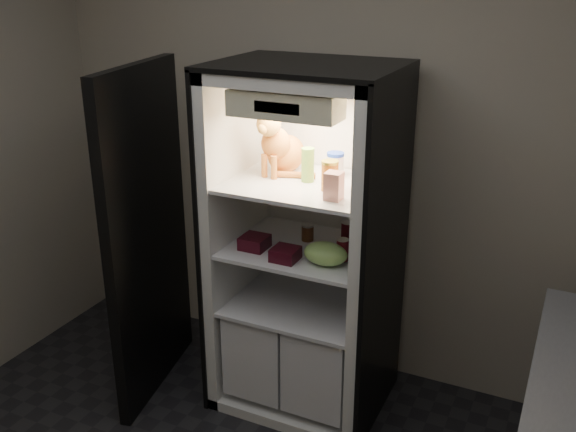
# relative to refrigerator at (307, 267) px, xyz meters

# --- Properties ---
(room_shell) EXTENTS (3.60, 3.60, 3.60)m
(room_shell) POSITION_rel_refrigerator_xyz_m (0.00, -1.38, 0.83)
(room_shell) COLOR white
(room_shell) RESTS_ON floor
(refrigerator) EXTENTS (0.90, 0.72, 1.88)m
(refrigerator) POSITION_rel_refrigerator_xyz_m (0.00, 0.00, 0.00)
(refrigerator) COLOR white
(refrigerator) RESTS_ON floor
(fridge_door) EXTENTS (0.23, 0.87, 1.85)m
(fridge_door) POSITION_rel_refrigerator_xyz_m (-0.84, -0.28, 0.12)
(fridge_door) COLOR black
(fridge_door) RESTS_ON floor
(tabby_cat) EXTENTS (0.31, 0.36, 0.37)m
(tabby_cat) POSITION_rel_refrigerator_xyz_m (-0.17, 0.03, 0.64)
(tabby_cat) COLOR #C55619
(tabby_cat) RESTS_ON refrigerator
(parmesan_shaker) EXTENTS (0.07, 0.07, 0.17)m
(parmesan_shaker) POSITION_rel_refrigerator_xyz_m (0.01, -0.04, 0.58)
(parmesan_shaker) COLOR #278F30
(parmesan_shaker) RESTS_ON refrigerator
(mayo_tub) EXTENTS (0.09, 0.09, 0.12)m
(mayo_tub) POSITION_rel_refrigerator_xyz_m (0.10, 0.10, 0.56)
(mayo_tub) COLOR white
(mayo_tub) RESTS_ON refrigerator
(salsa_jar) EXTENTS (0.08, 0.08, 0.15)m
(salsa_jar) POSITION_rel_refrigerator_xyz_m (0.16, -0.12, 0.57)
(salsa_jar) COLOR maroon
(salsa_jar) RESTS_ON refrigerator
(pepper_jar) EXTENTS (0.12, 0.12, 0.20)m
(pepper_jar) POSITION_rel_refrigerator_xyz_m (0.31, 0.01, 0.60)
(pepper_jar) COLOR #9F1A15
(pepper_jar) RESTS_ON refrigerator
(cream_carton) EXTENTS (0.08, 0.08, 0.13)m
(cream_carton) POSITION_rel_refrigerator_xyz_m (0.23, -0.24, 0.56)
(cream_carton) COLOR beige
(cream_carton) RESTS_ON refrigerator
(soda_can_a) EXTENTS (0.07, 0.07, 0.12)m
(soda_can_a) POSITION_rel_refrigerator_xyz_m (0.19, 0.07, 0.21)
(soda_can_a) COLOR black
(soda_can_a) RESTS_ON refrigerator
(soda_can_b) EXTENTS (0.06, 0.06, 0.11)m
(soda_can_b) POSITION_rel_refrigerator_xyz_m (0.28, -0.03, 0.21)
(soda_can_b) COLOR black
(soda_can_b) RESTS_ON refrigerator
(soda_can_c) EXTENTS (0.06, 0.06, 0.11)m
(soda_can_c) POSITION_rel_refrigerator_xyz_m (0.25, -0.14, 0.20)
(soda_can_c) COLOR black
(soda_can_c) RESTS_ON refrigerator
(condiment_jar) EXTENTS (0.07, 0.07, 0.09)m
(condiment_jar) POSITION_rel_refrigerator_xyz_m (-0.01, 0.02, 0.19)
(condiment_jar) COLOR #573018
(condiment_jar) RESTS_ON refrigerator
(grape_bag) EXTENTS (0.22, 0.16, 0.11)m
(grape_bag) POSITION_rel_refrigerator_xyz_m (0.19, -0.21, 0.20)
(grape_bag) COLOR #83B554
(grape_bag) RESTS_ON refrigerator
(berry_box_left) EXTENTS (0.13, 0.13, 0.07)m
(berry_box_left) POSITION_rel_refrigerator_xyz_m (-0.22, -0.19, 0.18)
(berry_box_left) COLOR #4A0C17
(berry_box_left) RESTS_ON refrigerator
(berry_box_right) EXTENTS (0.13, 0.13, 0.06)m
(berry_box_right) POSITION_rel_refrigerator_xyz_m (-0.01, -0.25, 0.18)
(berry_box_right) COLOR #4A0C17
(berry_box_right) RESTS_ON refrigerator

